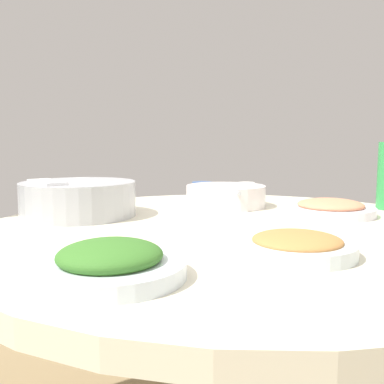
# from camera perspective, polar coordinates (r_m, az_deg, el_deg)

# --- Properties ---
(round_dining_table) EXTENTS (1.25, 1.25, 0.75)m
(round_dining_table) POSITION_cam_1_polar(r_m,az_deg,el_deg) (1.08, 5.57, -11.52)
(round_dining_table) COLOR #99999E
(round_dining_table) RESTS_ON ground
(rice_bowl) EXTENTS (0.31, 0.31, 0.10)m
(rice_bowl) POSITION_cam_1_polar(r_m,az_deg,el_deg) (1.21, -14.91, -0.79)
(rice_bowl) COLOR #B2B5BA
(rice_bowl) RESTS_ON round_dining_table
(soup_bowl) EXTENTS (0.25, 0.25, 0.07)m
(soup_bowl) POSITION_cam_1_polar(r_m,az_deg,el_deg) (1.35, 4.52, -0.61)
(soup_bowl) COLOR white
(soup_bowl) RESTS_ON round_dining_table
(dish_greens) EXTENTS (0.23, 0.23, 0.06)m
(dish_greens) POSITION_cam_1_polar(r_m,az_deg,el_deg) (0.66, -10.86, -9.29)
(dish_greens) COLOR silver
(dish_greens) RESTS_ON round_dining_table
(dish_tofu_braise) EXTENTS (0.21, 0.21, 0.04)m
(dish_tofu_braise) POSITION_cam_1_polar(r_m,az_deg,el_deg) (0.80, 13.83, -6.90)
(dish_tofu_braise) COLOR silver
(dish_tofu_braise) RESTS_ON round_dining_table
(dish_shrimp) EXTENTS (0.24, 0.24, 0.05)m
(dish_shrimp) POSITION_cam_1_polar(r_m,az_deg,el_deg) (1.25, 17.99, -2.07)
(dish_shrimp) COLOR silver
(dish_shrimp) RESTS_ON round_dining_table
(tea_cup_near) EXTENTS (0.06, 0.06, 0.05)m
(tea_cup_near) POSITION_cam_1_polar(r_m,az_deg,el_deg) (1.59, 7.25, 0.32)
(tea_cup_near) COLOR white
(tea_cup_near) RESTS_ON round_dining_table
(tea_cup_far) EXTENTS (0.07, 0.07, 0.06)m
(tea_cup_far) POSITION_cam_1_polar(r_m,az_deg,el_deg) (1.59, 1.35, 0.39)
(tea_cup_far) COLOR #395A98
(tea_cup_far) RESTS_ON round_dining_table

